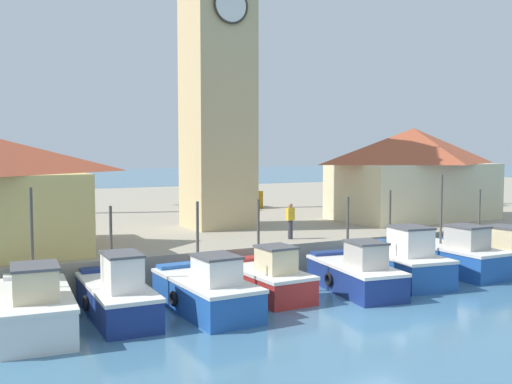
{
  "coord_description": "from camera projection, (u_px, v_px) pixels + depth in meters",
  "views": [
    {
      "loc": [
        -12.12,
        -14.66,
        5.41
      ],
      "look_at": [
        0.24,
        9.0,
        3.5
      ],
      "focal_mm": 42.0,
      "sensor_mm": 36.0,
      "label": 1
    }
  ],
  "objects": [
    {
      "name": "fishing_boat_left_inner",
      "position": [
        206.0,
        291.0,
        19.91
      ],
      "size": [
        2.23,
        5.02,
        3.64
      ],
      "color": "#2356A8",
      "rests_on": "ground"
    },
    {
      "name": "fishing_boat_mid_right",
      "position": [
        399.0,
        262.0,
        24.58
      ],
      "size": [
        2.82,
        5.4,
        3.7
      ],
      "color": "#2356A8",
      "rests_on": "ground"
    },
    {
      "name": "clock_tower",
      "position": [
        217.0,
        65.0,
        30.61
      ],
      "size": [
        3.63,
        3.63,
        17.45
      ],
      "color": "tan",
      "rests_on": "quay_wharf"
    },
    {
      "name": "fishing_boat_far_left",
      "position": [
        35.0,
        307.0,
        17.74
      ],
      "size": [
        2.5,
        5.2,
        4.26
      ],
      "color": "silver",
      "rests_on": "ground"
    },
    {
      "name": "fishing_boat_left_outer",
      "position": [
        117.0,
        295.0,
        19.26
      ],
      "size": [
        1.94,
        5.19,
        3.55
      ],
      "color": "navy",
      "rests_on": "ground"
    },
    {
      "name": "warehouse_right",
      "position": [
        413.0,
        172.0,
        34.75
      ],
      "size": [
        9.39,
        5.68,
        5.26
      ],
      "color": "beige",
      "rests_on": "quay_wharf"
    },
    {
      "name": "port_crane_far",
      "position": [
        242.0,
        94.0,
        40.8
      ],
      "size": [
        2.0,
        8.38,
        19.86
      ],
      "color": "#976E11",
      "rests_on": "quay_wharf"
    },
    {
      "name": "quay_wharf",
      "position": [
        137.0,
        215.0,
        42.77
      ],
      "size": [
        120.0,
        40.0,
        1.37
      ],
      "primitive_type": "cube",
      "color": "#9E937F",
      "rests_on": "ground"
    },
    {
      "name": "fishing_boat_center",
      "position": [
        355.0,
        273.0,
        22.74
      ],
      "size": [
        2.51,
        4.96,
        3.57
      ],
      "color": "navy",
      "rests_on": "ground"
    },
    {
      "name": "fishing_boat_right_outer",
      "position": [
        490.0,
        253.0,
        27.21
      ],
      "size": [
        2.64,
        4.85,
        3.57
      ],
      "color": "#2356A8",
      "rests_on": "ground"
    },
    {
      "name": "fishing_boat_mid_left",
      "position": [
        266.0,
        279.0,
        21.97
      ],
      "size": [
        2.11,
        4.32,
        3.55
      ],
      "color": "#AD2823",
      "rests_on": "ground"
    },
    {
      "name": "ground_plane",
      "position": [
        381.0,
        320.0,
        18.94
      ],
      "size": [
        300.0,
        300.0,
        0.0
      ],
      "primitive_type": "plane",
      "color": "teal"
    },
    {
      "name": "fishing_boat_right_inner",
      "position": [
        452.0,
        255.0,
        26.25
      ],
      "size": [
        2.16,
        5.19,
        4.29
      ],
      "color": "#2356A8",
      "rests_on": "ground"
    },
    {
      "name": "dock_worker_near_tower",
      "position": [
        290.0,
        220.0,
        26.94
      ],
      "size": [
        0.34,
        0.22,
        1.62
      ],
      "color": "#33333D",
      "rests_on": "quay_wharf"
    }
  ]
}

